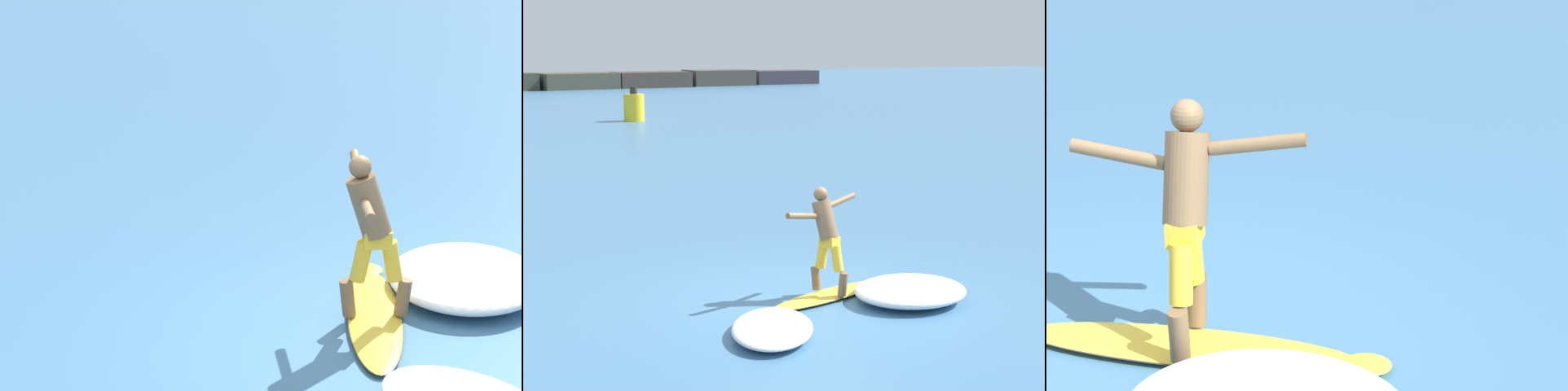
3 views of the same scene
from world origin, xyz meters
TOP-DOWN VIEW (x-y plane):
  - ground_plane at (0.00, 0.00)m, footprint 200.00×200.00m
  - surfboard at (0.38, -0.00)m, footprint 2.51×1.09m
  - surfer at (0.31, 0.05)m, footprint 1.46×0.78m
  - wave_foam_at_tail at (1.29, -0.75)m, footprint 1.87×1.72m

SIDE VIEW (x-z plane):
  - ground_plane at x=0.00m, z-range 0.00..0.00m
  - surfboard at x=0.38m, z-range -0.07..0.15m
  - wave_foam_at_tail at x=1.29m, z-range 0.00..0.32m
  - surfer at x=0.31m, z-range 0.21..1.80m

